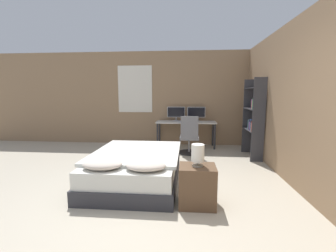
{
  "coord_description": "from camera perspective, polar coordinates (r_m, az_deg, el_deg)",
  "views": [
    {
      "loc": [
        0.37,
        -2.43,
        1.49
      ],
      "look_at": [
        -0.08,
        2.7,
        0.75
      ],
      "focal_mm": 24.0,
      "sensor_mm": 36.0,
      "label": 1
    }
  ],
  "objects": [
    {
      "name": "bookshelf",
      "position": [
        5.53,
        21.07,
        2.29
      ],
      "size": [
        0.27,
        0.85,
        1.84
      ],
      "color": "#333338",
      "rests_on": "ground_plane"
    },
    {
      "name": "desk",
      "position": [
        6.31,
        4.59,
        0.35
      ],
      "size": [
        1.65,
        0.56,
        0.72
      ],
      "color": "beige",
      "rests_on": "ground_plane"
    },
    {
      "name": "monitor_left",
      "position": [
        6.46,
        2.08,
        3.41
      ],
      "size": [
        0.51,
        0.16,
        0.4
      ],
      "color": "#B7B7BC",
      "rests_on": "desk"
    },
    {
      "name": "bedside_lamp",
      "position": [
        2.98,
        7.59,
        -6.93
      ],
      "size": [
        0.17,
        0.17,
        0.29
      ],
      "color": "gray",
      "rests_on": "nightstand"
    },
    {
      "name": "ground_plane",
      "position": [
        2.88,
        -3.36,
        -23.05
      ],
      "size": [
        20.0,
        20.0,
        0.0
      ],
      "primitive_type": "plane",
      "color": "#B2A893"
    },
    {
      "name": "keyboard",
      "position": [
        6.12,
        4.59,
        1.02
      ],
      "size": [
        0.37,
        0.13,
        0.02
      ],
      "color": "#B7B7BC",
      "rests_on": "desk"
    },
    {
      "name": "monitor_right",
      "position": [
        6.45,
        7.2,
        3.35
      ],
      "size": [
        0.51,
        0.16,
        0.4
      ],
      "color": "#B7B7BC",
      "rests_on": "desk"
    },
    {
      "name": "nightstand",
      "position": [
        3.12,
        7.43,
        -14.83
      ],
      "size": [
        0.48,
        0.39,
        0.55
      ],
      "color": "brown",
      "rests_on": "ground_plane"
    },
    {
      "name": "wall_back",
      "position": [
        6.61,
        1.69,
        7.0
      ],
      "size": [
        12.0,
        0.08,
        2.7
      ],
      "color": "#8E7051",
      "rests_on": "ground_plane"
    },
    {
      "name": "office_chair",
      "position": [
        5.6,
        5.41,
        -3.33
      ],
      "size": [
        0.52,
        0.52,
        0.96
      ],
      "color": "black",
      "rests_on": "ground_plane"
    },
    {
      "name": "wall_side_right",
      "position": [
        4.29,
        28.72,
        5.3
      ],
      "size": [
        0.06,
        12.0,
        2.7
      ],
      "color": "#8E7051",
      "rests_on": "ground_plane"
    },
    {
      "name": "bed",
      "position": [
        3.9,
        -8.12,
        -10.29
      ],
      "size": [
        1.44,
        1.94,
        0.6
      ],
      "color": "#2D2D33",
      "rests_on": "ground_plane"
    },
    {
      "name": "computer_mouse",
      "position": [
        6.12,
        7.15,
        1.07
      ],
      "size": [
        0.07,
        0.05,
        0.04
      ],
      "color": "#B7B7BC",
      "rests_on": "desk"
    }
  ]
}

